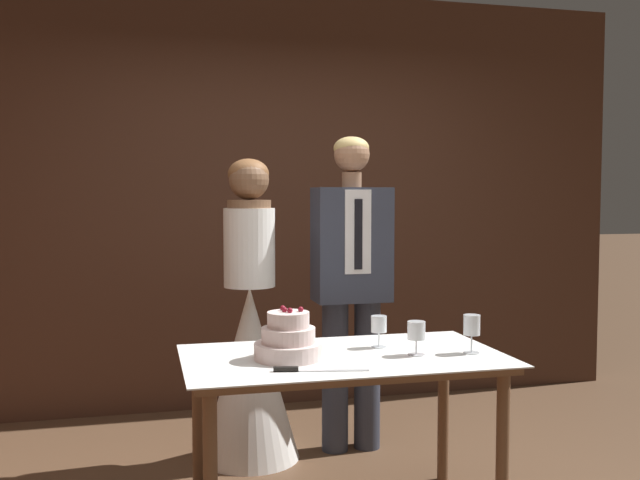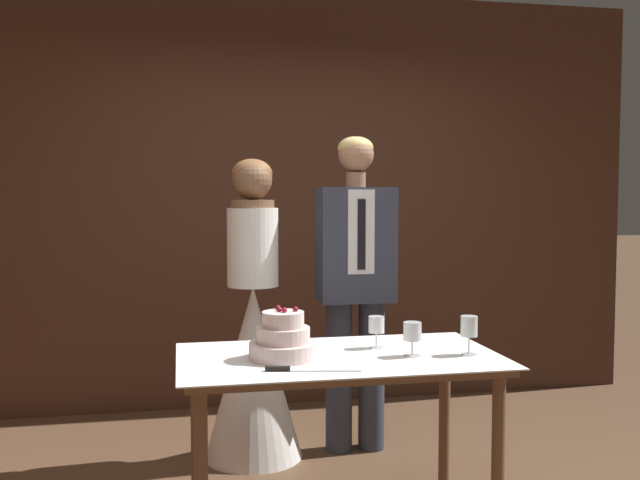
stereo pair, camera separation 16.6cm
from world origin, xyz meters
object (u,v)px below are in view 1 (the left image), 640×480
tiered_cake (288,340)px  wine_glass_far (472,327)px  wine_glass_near (379,326)px  wine_glass_middle (416,332)px  groom (351,276)px  cake_table (343,374)px  bride (250,348)px  cake_knife (302,369)px

tiered_cake → wine_glass_far: 0.82m
wine_glass_near → wine_glass_far: (0.36, -0.21, 0.02)m
tiered_cake → wine_glass_near: tiered_cake is taller
wine_glass_far → wine_glass_middle: bearing=175.0°
wine_glass_near → groom: bearing=83.2°
cake_table → groom: groom is taller
cake_table → tiered_cake: size_ratio=4.76×
tiered_cake → wine_glass_far: bearing=-6.0°
wine_glass_middle → cake_table: bearing=165.6°
tiered_cake → wine_glass_middle: 0.57m
tiered_cake → bride: (-0.04, 0.87, -0.22)m
cake_knife → bride: bearing=103.7°
cake_knife → groom: bearing=75.3°
tiered_cake → wine_glass_far: tiered_cake is taller
wine_glass_near → wine_glass_far: wine_glass_far is taller
cake_knife → wine_glass_middle: 0.58m
wine_glass_middle → groom: (-0.02, 0.94, 0.14)m
wine_glass_near → groom: size_ratio=0.08×
cake_table → wine_glass_near: size_ratio=9.55×
tiered_cake → wine_glass_near: bearing=15.7°
bride → groom: bearing=-0.1°
cake_table → tiered_cake: 0.30m
cake_table → groom: (0.29, 0.86, 0.33)m
groom → cake_knife: bearing=-115.8°
tiered_cake → wine_glass_near: size_ratio=2.01×
wine_glass_far → groom: bearing=106.0°
cake_table → wine_glass_near: (0.20, 0.11, 0.19)m
wine_glass_middle → wine_glass_far: (0.25, -0.02, 0.02)m
cake_knife → wine_glass_middle: wine_glass_middle is taller
cake_table → wine_glass_far: (0.56, -0.10, 0.20)m
tiered_cake → bride: size_ratio=0.18×
cake_table → wine_glass_far: 0.61m
cake_knife → wine_glass_far: bearing=21.0°
cake_table → wine_glass_middle: wine_glass_middle is taller
cake_table → bride: 0.91m
cake_table → wine_glass_far: size_ratio=8.17×
wine_glass_middle → groom: size_ratio=0.08×
cake_knife → cake_table: bearing=56.4°
wine_glass_far → tiered_cake: bearing=174.0°
tiered_cake → wine_glass_near: 0.47m
wine_glass_middle → bride: bride is taller
cake_table → wine_glass_near: 0.30m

